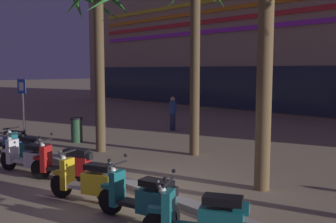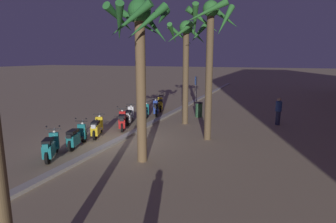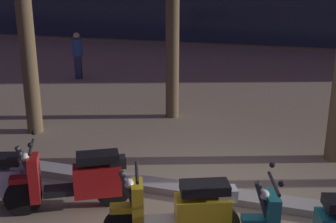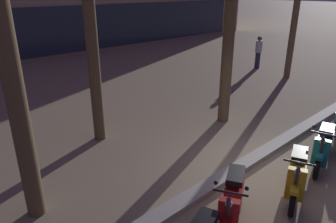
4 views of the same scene
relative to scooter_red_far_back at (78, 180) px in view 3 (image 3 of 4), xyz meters
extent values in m
plane|color=#9E896B|center=(1.93, 0.67, -0.46)|extent=(200.00, 200.00, 0.00)
cube|color=#ADA89E|center=(1.93, 0.91, -0.40)|extent=(60.00, 0.36, 0.12)
cube|color=#283342|center=(-1.29, 16.05, 1.14)|extent=(42.86, 0.12, 2.80)
cylinder|color=black|center=(-0.91, -0.19, -0.20)|extent=(0.52, 0.27, 0.52)
cube|color=white|center=(-1.12, -0.26, -0.05)|extent=(0.75, 0.53, 0.42)
cube|color=black|center=(-1.10, -0.26, 0.28)|extent=(0.67, 0.49, 0.12)
cube|color=silver|center=(-0.84, -0.16, 0.18)|extent=(0.29, 0.27, 0.16)
cylinder|color=black|center=(-0.68, -0.38, -0.20)|extent=(0.50, 0.34, 0.52)
cylinder|color=black|center=(0.43, 0.24, -0.20)|extent=(0.50, 0.34, 0.52)
cube|color=black|center=(-0.17, -0.09, -0.14)|extent=(0.66, 0.54, 0.08)
cube|color=red|center=(0.24, 0.13, -0.02)|extent=(0.75, 0.61, 0.44)
cube|color=black|center=(0.25, 0.14, 0.33)|extent=(0.67, 0.55, 0.12)
cube|color=red|center=(-0.52, -0.29, 0.09)|extent=(0.29, 0.37, 0.66)
cube|color=red|center=(-0.68, -0.38, 0.09)|extent=(0.36, 0.30, 0.08)
cylinder|color=#333338|center=(-0.59, -0.33, 0.24)|extent=(0.28, 0.20, 0.69)
cylinder|color=black|center=(-0.52, -0.29, 0.56)|extent=(0.31, 0.51, 0.04)
sphere|color=white|center=(-0.61, -0.34, 0.42)|extent=(0.12, 0.12, 0.12)
cube|color=black|center=(0.50, 0.28, 0.23)|extent=(0.31, 0.29, 0.16)
sphere|color=black|center=(-0.39, -0.49, 0.68)|extent=(0.07, 0.07, 0.07)
sphere|color=black|center=(-0.62, -0.07, 0.68)|extent=(0.07, 0.07, 0.07)
cube|color=silver|center=(1.50, -0.46, -0.14)|extent=(0.66, 0.49, 0.08)
cube|color=gold|center=(1.89, -0.29, -0.03)|extent=(0.75, 0.56, 0.44)
cube|color=black|center=(1.91, -0.28, 0.32)|extent=(0.67, 0.51, 0.12)
cube|color=gold|center=(1.15, -0.60, 0.09)|extent=(0.26, 0.37, 0.66)
cube|color=gold|center=(0.99, -0.67, 0.09)|extent=(0.36, 0.27, 0.08)
cylinder|color=#333338|center=(1.08, -0.63, 0.24)|extent=(0.29, 0.17, 0.69)
cylinder|color=black|center=(1.15, -0.60, 0.56)|extent=(0.25, 0.53, 0.04)
sphere|color=white|center=(1.06, -0.64, 0.42)|extent=(0.12, 0.12, 0.12)
cube|color=silver|center=(2.17, -0.18, 0.22)|extent=(0.30, 0.28, 0.16)
cube|color=#197075|center=(2.73, -0.41, 0.09)|extent=(0.23, 0.37, 0.66)
cube|color=#197075|center=(2.56, -0.46, 0.09)|extent=(0.35, 0.24, 0.08)
cylinder|color=#333338|center=(2.65, -0.43, 0.24)|extent=(0.29, 0.14, 0.69)
cylinder|color=black|center=(2.73, -0.41, 0.56)|extent=(0.19, 0.55, 0.04)
sphere|color=white|center=(2.63, -0.44, 0.42)|extent=(0.12, 0.12, 0.12)
sphere|color=black|center=(2.81, -0.64, 0.68)|extent=(0.07, 0.07, 0.07)
sphere|color=black|center=(2.69, -0.17, 0.68)|extent=(0.07, 0.07, 0.07)
cylinder|color=brown|center=(-2.56, 2.66, 2.23)|extent=(0.33, 0.33, 5.37)
cylinder|color=#2D3351|center=(-4.22, 7.64, -0.06)|extent=(0.26, 0.26, 0.79)
cylinder|color=#2D4C8C|center=(-4.22, 7.64, 0.61)|extent=(0.34, 0.34, 0.56)
sphere|color=tan|center=(-4.22, 7.64, 0.99)|extent=(0.21, 0.21, 0.21)
camera|label=1|loc=(8.65, -4.58, 2.33)|focal=41.56mm
camera|label=2|loc=(12.35, 7.52, 3.31)|focal=29.68mm
camera|label=3|loc=(2.88, -4.85, 2.75)|focal=45.09mm
camera|label=4|loc=(-4.01, -2.63, 3.56)|focal=33.40mm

